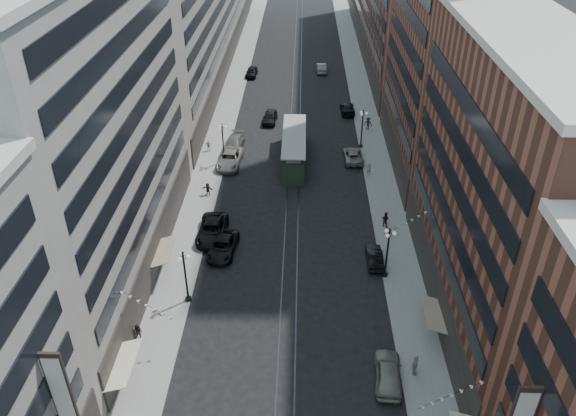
# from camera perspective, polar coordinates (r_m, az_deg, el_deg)

# --- Properties ---
(ground) EXTENTS (220.00, 220.00, 0.00)m
(ground) POSITION_cam_1_polar(r_m,az_deg,el_deg) (78.71, 0.66, 6.22)
(ground) COLOR black
(ground) RESTS_ON ground
(sidewalk_west) EXTENTS (4.00, 180.00, 0.15)m
(sidewalk_west) POSITION_cam_1_polar(r_m,az_deg,el_deg) (88.56, -6.45, 9.18)
(sidewalk_west) COLOR gray
(sidewalk_west) RESTS_ON ground
(sidewalk_east) EXTENTS (4.00, 180.00, 0.15)m
(sidewalk_east) POSITION_cam_1_polar(r_m,az_deg,el_deg) (88.32, 8.02, 9.00)
(sidewalk_east) COLOR gray
(sidewalk_east) RESTS_ON ground
(rail_west) EXTENTS (0.12, 180.00, 0.02)m
(rail_west) POSITION_cam_1_polar(r_m,az_deg,el_deg) (87.79, 0.31, 9.13)
(rail_west) COLOR #2D2D33
(rail_west) RESTS_ON ground
(rail_east) EXTENTS (0.12, 180.00, 0.02)m
(rail_east) POSITION_cam_1_polar(r_m,az_deg,el_deg) (87.77, 1.24, 9.12)
(rail_east) COLOR #2D2D33
(rail_east) RESTS_ON ground
(building_west_mid) EXTENTS (8.00, 36.00, 28.00)m
(building_west_mid) POSITION_cam_1_polar(r_m,az_deg,el_deg) (51.52, -19.16, 6.73)
(building_west_mid) COLOR gray
(building_west_mid) RESTS_ON ground
(building_east_mid) EXTENTS (8.00, 30.00, 24.00)m
(building_east_mid) POSITION_cam_1_polar(r_m,az_deg,el_deg) (47.62, 21.00, 1.42)
(building_east_mid) COLOR brown
(building_east_mid) RESTS_ON ground
(lamppost_sw_far) EXTENTS (1.03, 1.14, 5.52)m
(lamppost_sw_far) POSITION_cam_1_polar(r_m,az_deg,el_deg) (51.00, -10.39, -6.71)
(lamppost_sw_far) COLOR black
(lamppost_sw_far) RESTS_ON sidewalk_west
(lamppost_sw_mid) EXTENTS (1.03, 1.14, 5.52)m
(lamppost_sw_mid) POSITION_cam_1_polar(r_m,az_deg,el_deg) (73.55, -6.62, 6.69)
(lamppost_sw_mid) COLOR black
(lamppost_sw_mid) RESTS_ON sidewalk_west
(lamppost_se_far) EXTENTS (1.03, 1.14, 5.52)m
(lamppost_se_far) POSITION_cam_1_polar(r_m,az_deg,el_deg) (53.76, 10.06, -4.33)
(lamppost_se_far) COLOR black
(lamppost_se_far) RESTS_ON sidewalk_east
(lamppost_se_mid) EXTENTS (1.03, 1.14, 5.52)m
(lamppost_se_mid) POSITION_cam_1_polar(r_m,az_deg,el_deg) (77.82, 7.54, 8.13)
(lamppost_se_mid) COLOR black
(lamppost_se_mid) RESTS_ON sidewalk_east
(streetcar) EXTENTS (3.02, 13.62, 3.77)m
(streetcar) POSITION_cam_1_polar(r_m,az_deg,el_deg) (74.21, 0.62, 6.00)
(streetcar) COLOR #233725
(streetcar) RESTS_ON ground
(car_2) EXTENTS (3.11, 5.81, 1.55)m
(car_2) POSITION_cam_1_polar(r_m,az_deg,el_deg) (57.82, -6.63, -3.89)
(car_2) COLOR black
(car_2) RESTS_ON ground
(car_4) EXTENTS (2.46, 5.21, 1.72)m
(car_4) POSITION_cam_1_polar(r_m,az_deg,el_deg) (45.84, 10.13, -16.14)
(car_4) COLOR gray
(car_4) RESTS_ON ground
(pedestrian_2) EXTENTS (0.81, 0.53, 1.55)m
(pedestrian_2) POSITION_cam_1_polar(r_m,az_deg,el_deg) (49.66, -14.99, -12.07)
(pedestrian_2) COLOR black
(pedestrian_2) RESTS_ON sidewalk_west
(pedestrian_4) EXTENTS (0.71, 1.21, 1.95)m
(pedestrian_4) POSITION_cam_1_polar(r_m,az_deg,el_deg) (46.39, 12.79, -15.30)
(pedestrian_4) COLOR #ACA38F
(pedestrian_4) RESTS_ON sidewalk_east
(car_7) EXTENTS (2.97, 6.34, 1.75)m
(car_7) POSITION_cam_1_polar(r_m,az_deg,el_deg) (60.19, -7.70, -2.23)
(car_7) COLOR black
(car_7) RESTS_ON ground
(car_8) EXTENTS (2.96, 5.87, 1.64)m
(car_8) POSITION_cam_1_polar(r_m,az_deg,el_deg) (78.24, -5.54, 6.56)
(car_8) COLOR #65625A
(car_8) RESTS_ON ground
(car_9) EXTENTS (2.21, 4.88, 1.62)m
(car_9) POSITION_cam_1_polar(r_m,az_deg,el_deg) (105.47, -3.73, 13.63)
(car_9) COLOR black
(car_9) RESTS_ON ground
(car_10) EXTENTS (1.49, 4.26, 1.40)m
(car_10) POSITION_cam_1_polar(r_m,az_deg,el_deg) (56.79, 8.77, -4.95)
(car_10) COLOR black
(car_10) RESTS_ON ground
(car_11) EXTENTS (2.55, 5.32, 1.46)m
(car_11) POSITION_cam_1_polar(r_m,az_deg,el_deg) (75.33, 6.61, 5.34)
(car_11) COLOR gray
(car_11) RESTS_ON ground
(car_12) EXTENTS (2.19, 5.20, 1.50)m
(car_12) POSITION_cam_1_polar(r_m,az_deg,el_deg) (89.94, 6.05, 10.05)
(car_12) COLOR black
(car_12) RESTS_ON ground
(car_13) EXTENTS (2.29, 5.02, 1.67)m
(car_13) POSITION_cam_1_polar(r_m,az_deg,el_deg) (86.10, -1.85, 9.22)
(car_13) COLOR black
(car_13) RESTS_ON ground
(car_14) EXTENTS (1.85, 4.92, 1.60)m
(car_14) POSITION_cam_1_polar(r_m,az_deg,el_deg) (107.72, 3.42, 14.04)
(car_14) COLOR slate
(car_14) RESTS_ON ground
(pedestrian_5) EXTENTS (1.49, 0.80, 1.54)m
(pedestrian_5) POSITION_cam_1_polar(r_m,az_deg,el_deg) (67.46, -8.16, 1.93)
(pedestrian_5) COLOR black
(pedestrian_5) RESTS_ON sidewalk_west
(pedestrian_6) EXTENTS (0.91, 0.46, 1.52)m
(pedestrian_6) POSITION_cam_1_polar(r_m,az_deg,el_deg) (77.82, -8.07, 6.31)
(pedestrian_6) COLOR beige
(pedestrian_6) RESTS_ON sidewalk_west
(pedestrian_7) EXTENTS (0.97, 0.88, 1.76)m
(pedestrian_7) POSITION_cam_1_polar(r_m,az_deg,el_deg) (61.99, 9.86, -1.13)
(pedestrian_7) COLOR black
(pedestrian_7) RESTS_ON sidewalk_east
(pedestrian_8) EXTENTS (0.75, 0.62, 1.76)m
(pedestrian_8) POSITION_cam_1_polar(r_m,az_deg,el_deg) (71.67, 8.20, 3.98)
(pedestrian_8) COLOR #A09785
(pedestrian_8) RESTS_ON sidewalk_east
(pedestrian_9) EXTENTS (1.31, 0.84, 1.88)m
(pedestrian_9) POSITION_cam_1_polar(r_m,az_deg,el_deg) (84.10, 8.14, 8.50)
(pedestrian_9) COLOR black
(pedestrian_9) RESTS_ON sidewalk_east
(car_extra_0) EXTENTS (3.25, 6.49, 1.77)m
(car_extra_0) POSITION_cam_1_polar(r_m,az_deg,el_deg) (73.95, -5.95, 4.97)
(car_extra_0) COLOR gray
(car_extra_0) RESTS_ON ground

